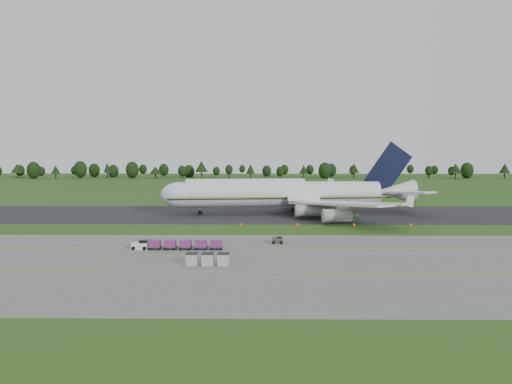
{
  "coord_description": "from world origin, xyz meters",
  "views": [
    {
      "loc": [
        5.38,
        -110.16,
        17.12
      ],
      "look_at": [
        4.01,
        2.0,
        8.26
      ],
      "focal_mm": 35.0,
      "sensor_mm": 36.0,
      "label": 1
    }
  ],
  "objects_px": {
    "uld_row": "(208,259)",
    "edge_markers": "(326,225)",
    "aircraft": "(285,193)",
    "baggage_train": "(176,245)",
    "utility_cart": "(277,241)"
  },
  "relations": [
    {
      "from": "aircraft",
      "to": "baggage_train",
      "type": "relative_size",
      "value": 4.52
    },
    {
      "from": "baggage_train",
      "to": "uld_row",
      "type": "xyz_separation_m",
      "value": [
        6.94,
        -12.04,
        0.02
      ]
    },
    {
      "from": "aircraft",
      "to": "uld_row",
      "type": "height_order",
      "value": "aircraft"
    },
    {
      "from": "aircraft",
      "to": "utility_cart",
      "type": "relative_size",
      "value": 35.6
    },
    {
      "from": "utility_cart",
      "to": "aircraft",
      "type": "bearing_deg",
      "value": 85.77
    },
    {
      "from": "baggage_train",
      "to": "utility_cart",
      "type": "bearing_deg",
      "value": 18.44
    },
    {
      "from": "baggage_train",
      "to": "utility_cart",
      "type": "relative_size",
      "value": 7.87
    },
    {
      "from": "uld_row",
      "to": "edge_markers",
      "type": "xyz_separation_m",
      "value": [
        23.2,
        41.02,
        -0.69
      ]
    },
    {
      "from": "baggage_train",
      "to": "edge_markers",
      "type": "bearing_deg",
      "value": 43.88
    },
    {
      "from": "baggage_train",
      "to": "edge_markers",
      "type": "xyz_separation_m",
      "value": [
        30.14,
        28.98,
        -0.67
      ]
    },
    {
      "from": "baggage_train",
      "to": "uld_row",
      "type": "bearing_deg",
      "value": -60.03
    },
    {
      "from": "edge_markers",
      "to": "baggage_train",
      "type": "bearing_deg",
      "value": -136.12
    },
    {
      "from": "aircraft",
      "to": "utility_cart",
      "type": "bearing_deg",
      "value": -94.23
    },
    {
      "from": "baggage_train",
      "to": "edge_markers",
      "type": "relative_size",
      "value": 0.4
    },
    {
      "from": "baggage_train",
      "to": "uld_row",
      "type": "distance_m",
      "value": 13.9
    }
  ]
}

